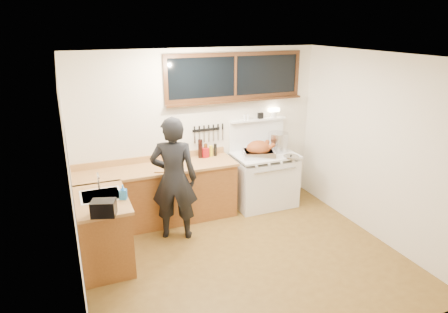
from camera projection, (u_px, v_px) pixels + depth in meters
name	position (u px, v px, depth m)	size (l,w,h in m)	color
ground_plane	(245.00, 259.00, 5.27)	(4.00, 3.50, 0.02)	brown
room_shell	(247.00, 138.00, 4.74)	(4.10, 3.60, 2.65)	silver
counter_back	(158.00, 195.00, 6.11)	(2.44, 0.64, 1.00)	brown
counter_left	(103.00, 230.00, 5.07)	(0.64, 1.09, 0.90)	brown
sink_unit	(101.00, 199.00, 5.02)	(0.50, 0.45, 0.37)	white
vintage_stove	(264.00, 178.00, 6.72)	(1.02, 0.74, 1.59)	white
back_window	(235.00, 82.00, 6.33)	(2.32, 0.13, 0.77)	black
left_doorway	(78.00, 234.00, 3.73)	(0.02, 1.04, 2.17)	black
knife_strip	(207.00, 130.00, 6.41)	(0.52, 0.03, 0.28)	black
man	(174.00, 179.00, 5.55)	(0.76, 0.64, 1.78)	black
soap_bottle	(123.00, 192.00, 4.87)	(0.11, 0.11, 0.18)	#297DCE
toaster	(104.00, 208.00, 4.45)	(0.31, 0.26, 0.18)	black
cutting_board	(171.00, 165.00, 5.88)	(0.52, 0.46, 0.14)	#AE7D45
roast_turkey	(259.00, 150.00, 6.42)	(0.59, 0.51, 0.26)	silver
stockpot	(278.00, 142.00, 6.68)	(0.34, 0.34, 0.31)	silver
saucepan	(266.00, 144.00, 6.88)	(0.19, 0.30, 0.12)	silver
pot_lid	(291.00, 156.00, 6.41)	(0.26, 0.26, 0.04)	silver
coffee_tin	(205.00, 153.00, 6.39)	(0.12, 0.10, 0.16)	maroon
pitcher	(185.00, 156.00, 6.22)	(0.11, 0.11, 0.16)	white
bottle_cluster	(206.00, 150.00, 6.39)	(0.32, 0.07, 0.30)	black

